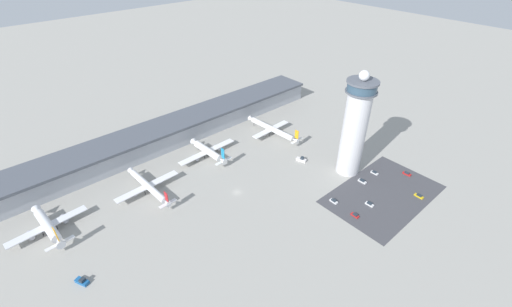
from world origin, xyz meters
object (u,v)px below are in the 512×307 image
object	(u,v)px
airplane_gate_bravo	(148,186)
car_silver_sedan	(355,215)
airplane_gate_charlie	(208,151)
airplane_gate_delta	(272,129)
service_truck_fuel	(301,160)
control_tower	(355,127)
car_white_wagon	(407,174)
car_maroon_suv	(419,196)
car_blue_compact	(370,204)
car_yellow_taxi	(334,201)
airplane_gate_alpha	(48,226)
car_grey_coupe	(374,173)
service_truck_catering	(82,281)
car_green_van	(362,181)

from	to	relation	value
airplane_gate_bravo	car_silver_sedan	distance (m)	108.45
airplane_gate_charlie	airplane_gate_delta	distance (m)	48.74
airplane_gate_delta	service_truck_fuel	world-z (taller)	airplane_gate_delta
control_tower	car_white_wagon	xyz separation A→B (m)	(22.56, -25.46, -28.76)
service_truck_fuel	car_maroon_suv	bearing A→B (deg)	-70.87
car_silver_sedan	car_blue_compact	bearing A→B (deg)	-0.93
car_yellow_taxi	car_maroon_suv	bearing A→B (deg)	-36.30
airplane_gate_bravo	airplane_gate_charlie	xyz separation A→B (m)	(43.78, 7.55, -0.40)
airplane_gate_charlie	car_yellow_taxi	size ratio (longest dim) A/B	8.97
airplane_gate_alpha	car_grey_coupe	world-z (taller)	airplane_gate_alpha
airplane_gate_charlie	car_yellow_taxi	xyz separation A→B (m)	(24.94, -78.21, -3.33)
airplane_gate_charlie	car_maroon_suv	size ratio (longest dim) A/B	8.27
service_truck_fuel	car_blue_compact	world-z (taller)	service_truck_fuel
airplane_gate_charlie	car_silver_sedan	distance (m)	94.97
airplane_gate_alpha	service_truck_catering	world-z (taller)	airplane_gate_alpha
car_green_van	car_blue_compact	bearing A→B (deg)	-134.81
service_truck_catering	car_blue_compact	xyz separation A→B (m)	(127.29, -50.40, -0.31)
service_truck_catering	service_truck_fuel	world-z (taller)	service_truck_fuel
car_silver_sedan	car_green_van	size ratio (longest dim) A/B	0.88
service_truck_fuel	car_blue_compact	xyz separation A→B (m)	(-3.07, -50.23, -0.42)
airplane_gate_bravo	car_maroon_suv	xyz separation A→B (m)	(106.04, -98.07, -3.76)
airplane_gate_delta	car_maroon_suv	distance (m)	99.81
airplane_gate_delta	car_grey_coupe	size ratio (longest dim) A/B	10.22
service_truck_fuel	car_yellow_taxi	bearing A→B (deg)	-112.47
car_white_wagon	airplane_gate_delta	bearing A→B (deg)	108.02
car_blue_compact	car_green_van	size ratio (longest dim) A/B	0.93
control_tower	car_blue_compact	bearing A→B (deg)	-121.96
airplane_gate_alpha	car_yellow_taxi	bearing A→B (deg)	-32.54
car_silver_sedan	car_grey_coupe	bearing A→B (deg)	19.20
car_grey_coupe	car_yellow_taxi	bearing A→B (deg)	179.69
control_tower	car_blue_compact	xyz separation A→B (m)	(-16.18, -25.94, -28.76)
car_silver_sedan	car_yellow_taxi	world-z (taller)	car_yellow_taxi
control_tower	airplane_gate_charlie	world-z (taller)	control_tower
airplane_gate_charlie	car_white_wagon	world-z (taller)	airplane_gate_charlie
control_tower	airplane_gate_delta	xyz separation A→B (m)	(-4.94, 59.06, -24.92)
airplane_gate_delta	car_white_wagon	size ratio (longest dim) A/B	9.34
airplane_gate_charlie	airplane_gate_delta	bearing A→B (deg)	-8.11
airplane_gate_charlie	service_truck_fuel	world-z (taller)	airplane_gate_charlie
car_yellow_taxi	airplane_gate_charlie	bearing A→B (deg)	107.69
airplane_gate_bravo	airplane_gate_delta	xyz separation A→B (m)	(92.03, 0.68, 0.11)
control_tower	car_maroon_suv	world-z (taller)	control_tower
car_maroon_suv	car_yellow_taxi	bearing A→B (deg)	143.70
control_tower	service_truck_catering	distance (m)	148.30
airplane_gate_bravo	car_green_van	xyz separation A→B (m)	(94.19, -70.82, -3.73)
service_truck_catering	control_tower	bearing A→B (deg)	-9.68
car_yellow_taxi	car_grey_coupe	bearing A→B (deg)	-0.31
airplane_gate_delta	car_silver_sedan	xyz separation A→B (m)	(-23.69, -84.80, -3.91)
airplane_gate_bravo	airplane_gate_delta	world-z (taller)	airplane_gate_delta
car_blue_compact	service_truck_fuel	bearing A→B (deg)	86.51
airplane_gate_bravo	car_grey_coupe	bearing A→B (deg)	-33.66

